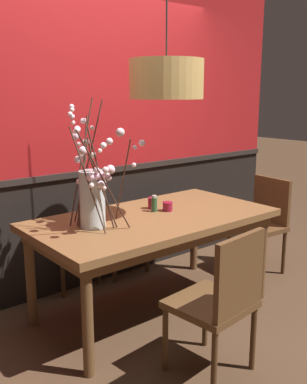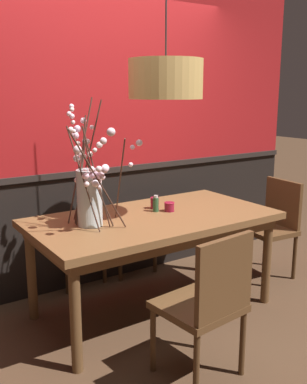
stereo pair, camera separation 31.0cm
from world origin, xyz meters
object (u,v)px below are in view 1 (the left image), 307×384
chair_head_east_end (263,219)px  candle_holder_nearer_center (152,203)px  chair_far_side_left (65,228)px  chair_near_side_left (221,297)px  condiment_bottle (154,204)px  pendant_lamp (166,79)px  candle_holder_nearer_edge (168,206)px  vase_with_blossoms (93,193)px  chair_far_side_right (115,218)px  dining_table (153,227)px

chair_head_east_end → candle_holder_nearer_center: chair_head_east_end is taller
chair_far_side_left → chair_near_side_left: 1.79m
condiment_bottle → candle_holder_nearer_center: bearing=61.2°
chair_head_east_end → pendant_lamp: pendant_lamp is taller
candle_holder_nearer_edge → condiment_bottle: size_ratio=0.63×
vase_with_blossoms → chair_near_side_left: bearing=-73.2°
chair_near_side_left → chair_far_side_right: size_ratio=1.03×
chair_far_side_right → candle_holder_nearer_edge: chair_far_side_right is taller
chair_head_east_end → condiment_bottle: condiment_bottle is taller
candle_holder_nearer_edge → pendant_lamp: pendant_lamp is taller
vase_with_blossoms → dining_table: bearing=-4.5°
condiment_bottle → pendant_lamp: size_ratio=0.10×
dining_table → chair_head_east_end: chair_head_east_end is taller
dining_table → candle_holder_nearer_edge: (0.18, 0.04, 0.12)m
chair_far_side_left → pendant_lamp: pendant_lamp is taller
chair_head_east_end → candle_holder_nearer_center: 1.26m
candle_holder_nearer_center → pendant_lamp: (-0.09, -0.26, 0.96)m
candle_holder_nearer_center → condiment_bottle: bearing=-118.8°
chair_far_side_left → chair_far_side_right: bearing=-2.1°
dining_table → candle_holder_nearer_center: candle_holder_nearer_center is taller
chair_far_side_left → candle_holder_nearer_edge: size_ratio=10.88×
chair_far_side_right → chair_head_east_end: size_ratio=1.00×
chair_far_side_left → chair_far_side_right: 0.52m
chair_near_side_left → pendant_lamp: bearing=72.0°
dining_table → vase_with_blossoms: vase_with_blossoms is taller
dining_table → pendant_lamp: 1.10m
chair_head_east_end → condiment_bottle: bearing=174.6°
candle_holder_nearer_edge → pendant_lamp: 0.99m
chair_head_east_end → condiment_bottle: 1.29m
chair_far_side_right → chair_far_side_left: bearing=177.9°
chair_head_east_end → pendant_lamp: size_ratio=0.71×
chair_far_side_left → vase_with_blossoms: vase_with_blossoms is taller
dining_table → chair_near_side_left: (-0.22, -0.90, -0.18)m
chair_far_side_right → vase_with_blossoms: bearing=-131.9°
chair_far_side_left → chair_head_east_end: 1.85m
candle_holder_nearer_center → dining_table: bearing=-126.5°
candle_holder_nearer_center → chair_far_side_left: bearing=119.3°
chair_near_side_left → candle_holder_nearer_edge: bearing=67.0°
candle_holder_nearer_center → condiment_bottle: 0.09m
dining_table → pendant_lamp: size_ratio=1.46×
chair_far_side_left → pendant_lamp: (0.32, -0.98, 1.26)m
chair_head_east_end → vase_with_blossoms: size_ratio=1.02×
chair_near_side_left → candle_holder_nearer_center: bearing=72.0°
vase_with_blossoms → pendant_lamp: 0.95m
vase_with_blossoms → pendant_lamp: pendant_lamp is taller
chair_head_east_end → candle_holder_nearer_center: bearing=170.8°
candle_holder_nearer_center → chair_far_side_right: bearing=80.4°
chair_far_side_left → candle_holder_nearer_center: bearing=-60.7°
chair_far_side_left → pendant_lamp: size_ratio=0.70×
chair_far_side_right → chair_head_east_end: (1.08, -0.90, -0.01)m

